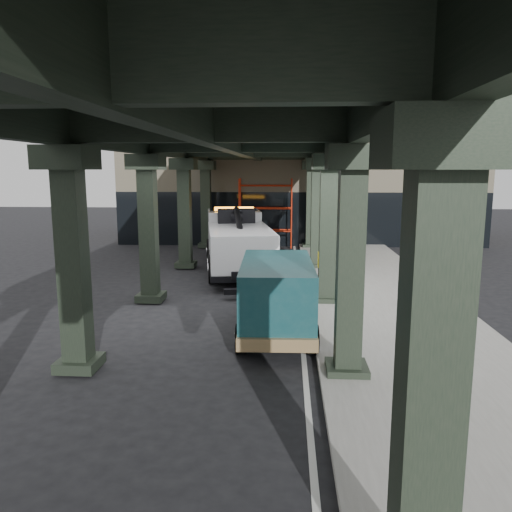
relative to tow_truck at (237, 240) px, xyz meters
The scene contains 8 objects.
ground 7.72m from the tow_truck, 82.65° to the right, with size 90.00×90.00×0.00m, color black.
sidewalk 7.89m from the tow_truck, 45.32° to the right, with size 5.00×40.00×0.15m, color gray.
lane_stripe 6.30m from the tow_truck, 64.23° to the right, with size 0.12×38.00×0.01m, color silver.
viaduct 6.88m from the tow_truck, 84.10° to the right, with size 7.40×32.00×6.40m.
building 13.08m from the tow_truck, 76.59° to the left, with size 22.00×10.00×8.00m, color #C6B793.
scaffolding 7.21m from the tow_truck, 82.22° to the left, with size 3.08×0.88×4.00m.
tow_truck is the anchor object (origin of this frame).
towed_van 8.80m from the tow_truck, 77.09° to the right, with size 2.19×5.17×2.07m.
Camera 1 is at (1.27, -14.43, 4.50)m, focal length 35.00 mm.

